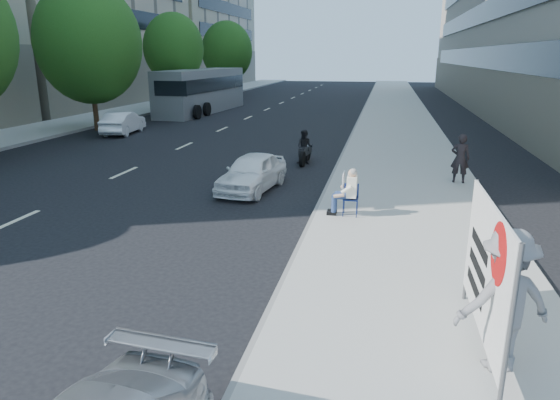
% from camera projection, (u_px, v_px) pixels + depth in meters
% --- Properties ---
extents(ground, '(160.00, 160.00, 0.00)m').
position_uv_depth(ground, '(218.00, 272.00, 10.39)').
color(ground, black).
rests_on(ground, ground).
extents(near_sidewalk, '(5.00, 120.00, 0.15)m').
position_uv_depth(near_sidewalk, '(398.00, 133.00, 28.38)').
color(near_sidewalk, '#ADABA1').
rests_on(near_sidewalk, ground).
extents(far_sidewalk, '(4.50, 120.00, 0.15)m').
position_uv_depth(far_sidewalk, '(72.00, 124.00, 32.47)').
color(far_sidewalk, '#ADABA1').
rests_on(far_sidewalk, ground).
extents(tree_far_c, '(6.00, 6.00, 8.47)m').
position_uv_depth(tree_far_c, '(89.00, 43.00, 28.61)').
color(tree_far_c, '#382616').
rests_on(tree_far_c, ground).
extents(tree_far_d, '(4.80, 4.80, 7.65)m').
position_uv_depth(tree_far_d, '(174.00, 48.00, 39.92)').
color(tree_far_d, '#382616').
rests_on(tree_far_d, ground).
extents(tree_far_e, '(5.40, 5.40, 7.89)m').
position_uv_depth(tree_far_e, '(227.00, 51.00, 53.11)').
color(tree_far_e, '#382616').
rests_on(tree_far_e, ground).
extents(seated_protester, '(0.83, 1.12, 1.31)m').
position_uv_depth(seated_protester, '(347.00, 189.00, 13.47)').
color(seated_protester, navy).
rests_on(seated_protester, near_sidewalk).
extents(jogger, '(1.47, 1.08, 2.03)m').
position_uv_depth(jogger, '(505.00, 301.00, 6.73)').
color(jogger, slate).
rests_on(jogger, near_sidewalk).
extents(pedestrian_woman, '(0.65, 0.46, 1.68)m').
position_uv_depth(pedestrian_woman, '(460.00, 158.00, 16.90)').
color(pedestrian_woman, black).
rests_on(pedestrian_woman, near_sidewalk).
extents(protest_banner, '(0.08, 3.06, 2.20)m').
position_uv_depth(protest_banner, '(486.00, 268.00, 7.18)').
color(protest_banner, '#4C4C4C').
rests_on(protest_banner, near_sidewalk).
extents(white_sedan_near, '(1.92, 3.78, 1.23)m').
position_uv_depth(white_sedan_near, '(252.00, 172.00, 16.56)').
color(white_sedan_near, white).
rests_on(white_sedan_near, ground).
extents(white_sedan_mid, '(1.81, 3.97, 1.26)m').
position_uv_depth(white_sedan_mid, '(123.00, 123.00, 28.59)').
color(white_sedan_mid, white).
rests_on(white_sedan_mid, ground).
extents(motorcycle, '(0.75, 2.05, 1.42)m').
position_uv_depth(motorcycle, '(305.00, 149.00, 20.59)').
color(motorcycle, black).
rests_on(motorcycle, ground).
extents(bus, '(3.35, 12.20, 3.30)m').
position_uv_depth(bus, '(202.00, 91.00, 39.30)').
color(bus, slate).
rests_on(bus, ground).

